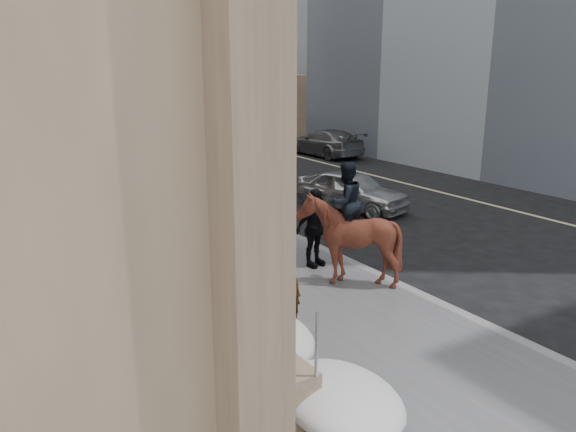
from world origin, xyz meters
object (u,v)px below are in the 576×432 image
Objects in this scene: car_grey at (325,142)px; car_silver at (352,190)px; mounted_horse_left at (272,261)px; mounted_horse_right at (348,234)px; pedestrian at (314,228)px.

car_silver is at bearing 56.37° from car_grey.
mounted_horse_left is 2.10m from mounted_horse_right.
mounted_horse_left is 0.53× the size of car_grey.
car_grey is at bearing 43.23° from pedestrian.
mounted_horse_right is 18.12m from car_grey.
mounted_horse_left reaches higher than car_grey.
mounted_horse_left is 19.59m from car_grey.
car_silver is (6.41, 5.60, -0.45)m from mounted_horse_left.
mounted_horse_right is 0.68× the size of car_silver.
car_grey reaches higher than car_silver.
car_silver is at bearing 32.74° from pedestrian.
mounted_horse_left is at bearing 4.21° from mounted_horse_right.
mounted_horse_right is 1.43× the size of pedestrian.
mounted_horse_right is 1.27m from pedestrian.
pedestrian is 5.95m from car_silver.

